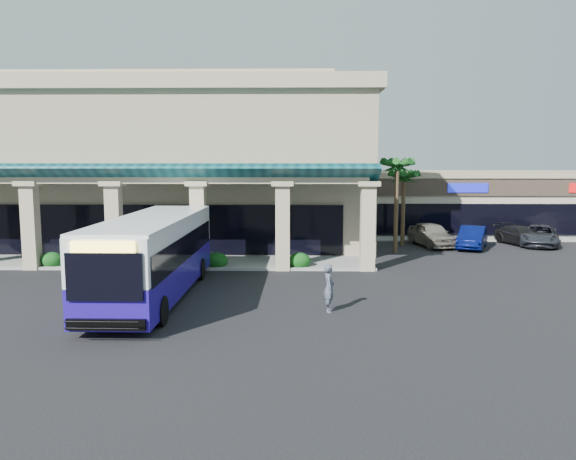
{
  "coord_description": "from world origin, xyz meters",
  "views": [
    {
      "loc": [
        2.31,
        -24.34,
        5.82
      ],
      "look_at": [
        1.78,
        4.86,
        2.2
      ],
      "focal_mm": 35.0,
      "sensor_mm": 36.0,
      "label": 1
    }
  ],
  "objects_px": {
    "transit_bus": "(154,258)",
    "car_red": "(522,236)",
    "car_gray": "(539,235)",
    "car_white": "(472,237)",
    "car_silver": "(431,234)",
    "pedestrian": "(329,288)"
  },
  "relations": [
    {
      "from": "transit_bus",
      "to": "car_red",
      "type": "relative_size",
      "value": 2.7
    },
    {
      "from": "car_silver",
      "to": "car_red",
      "type": "relative_size",
      "value": 1.04
    },
    {
      "from": "car_white",
      "to": "car_gray",
      "type": "height_order",
      "value": "car_white"
    },
    {
      "from": "car_silver",
      "to": "car_red",
      "type": "height_order",
      "value": "car_silver"
    },
    {
      "from": "car_silver",
      "to": "car_red",
      "type": "xyz_separation_m",
      "value": [
        6.38,
        0.56,
        -0.15
      ]
    },
    {
      "from": "transit_bus",
      "to": "car_gray",
      "type": "relative_size",
      "value": 2.43
    },
    {
      "from": "transit_bus",
      "to": "pedestrian",
      "type": "xyz_separation_m",
      "value": [
        7.32,
        -2.12,
        -0.8
      ]
    },
    {
      "from": "car_red",
      "to": "transit_bus",
      "type": "bearing_deg",
      "value": -161.34
    },
    {
      "from": "pedestrian",
      "to": "car_red",
      "type": "height_order",
      "value": "pedestrian"
    },
    {
      "from": "car_red",
      "to": "car_gray",
      "type": "relative_size",
      "value": 0.9
    },
    {
      "from": "pedestrian",
      "to": "car_gray",
      "type": "xyz_separation_m",
      "value": [
        15.39,
        17.24,
        -0.23
      ]
    },
    {
      "from": "pedestrian",
      "to": "car_red",
      "type": "distance_m",
      "value": 22.56
    },
    {
      "from": "car_white",
      "to": "car_gray",
      "type": "bearing_deg",
      "value": 37.66
    },
    {
      "from": "pedestrian",
      "to": "car_silver",
      "type": "distance_m",
      "value": 18.66
    },
    {
      "from": "transit_bus",
      "to": "car_silver",
      "type": "xyz_separation_m",
      "value": [
        15.23,
        14.78,
        -0.92
      ]
    },
    {
      "from": "transit_bus",
      "to": "car_red",
      "type": "xyz_separation_m",
      "value": [
        21.62,
        15.34,
        -1.07
      ]
    },
    {
      "from": "pedestrian",
      "to": "car_gray",
      "type": "height_order",
      "value": "pedestrian"
    },
    {
      "from": "car_silver",
      "to": "car_gray",
      "type": "height_order",
      "value": "car_silver"
    },
    {
      "from": "car_red",
      "to": "car_gray",
      "type": "bearing_deg",
      "value": -27.61
    },
    {
      "from": "transit_bus",
      "to": "car_silver",
      "type": "distance_m",
      "value": 21.24
    },
    {
      "from": "transit_bus",
      "to": "pedestrian",
      "type": "distance_m",
      "value": 7.67
    },
    {
      "from": "car_red",
      "to": "car_gray",
      "type": "distance_m",
      "value": 1.11
    }
  ]
}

